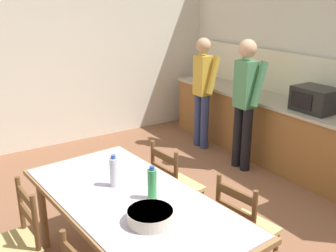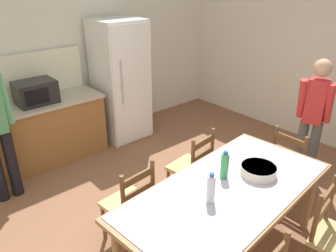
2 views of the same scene
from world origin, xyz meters
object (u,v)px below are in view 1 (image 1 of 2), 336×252
(bottle_off_centre, at_px, (152,184))
(chair_side_far_right, at_px, (244,229))
(dining_table, at_px, (132,207))
(bottle_near_centre, at_px, (114,172))
(chair_side_near_left, at_px, (14,245))
(person_at_sink, at_px, (203,88))
(serving_bowl, at_px, (150,215))
(person_at_counter, at_px, (245,99))
(microwave, at_px, (315,99))
(chair_side_far_left, at_px, (175,187))

(bottle_off_centre, relative_size, chair_side_far_right, 0.30)
(dining_table, relative_size, bottle_near_centre, 7.83)
(chair_side_far_right, xyz_separation_m, chair_side_near_left, (-0.79, -1.64, 0.00))
(bottle_off_centre, xyz_separation_m, person_at_sink, (-2.22, 2.19, 0.02))
(dining_table, height_order, bottle_off_centre, bottle_off_centre)
(serving_bowl, distance_m, chair_side_far_right, 0.95)
(bottle_near_centre, xyz_separation_m, chair_side_far_right, (0.65, 0.84, -0.47))
(chair_side_near_left, xyz_separation_m, person_at_sink, (-1.74, 3.14, 0.49))
(serving_bowl, xyz_separation_m, person_at_counter, (-1.57, 2.34, 0.14))
(dining_table, bearing_deg, person_at_sink, 132.61)
(microwave, bearing_deg, chair_side_far_left, -89.38)
(dining_table, height_order, person_at_sink, person_at_sink)
(dining_table, bearing_deg, bottle_off_centre, 54.90)
(chair_side_far_left, bearing_deg, dining_table, 119.38)
(bottle_off_centre, bearing_deg, person_at_sink, 135.47)
(microwave, height_order, chair_side_far_left, microwave)
(dining_table, bearing_deg, chair_side_near_left, -115.72)
(microwave, height_order, chair_side_near_left, microwave)
(serving_bowl, distance_m, chair_side_near_left, 1.15)
(dining_table, bearing_deg, microwave, 100.91)
(dining_table, xyz_separation_m, serving_bowl, (0.36, -0.04, 0.13))
(bottle_off_centre, bearing_deg, person_at_counter, 121.03)
(dining_table, xyz_separation_m, chair_side_near_left, (-0.39, -0.82, -0.27))
(chair_side_far_left, xyz_separation_m, chair_side_near_left, (0.13, -1.56, 0.00))
(bottle_near_centre, height_order, chair_side_far_right, bottle_near_centre)
(chair_side_far_right, distance_m, chair_side_far_left, 0.92)
(dining_table, height_order, chair_side_near_left, chair_side_near_left)
(dining_table, bearing_deg, chair_side_far_left, 124.96)
(dining_table, height_order, serving_bowl, serving_bowl)
(bottle_off_centre, relative_size, person_at_counter, 0.16)
(chair_side_near_left, xyz_separation_m, person_at_counter, (-0.82, 3.12, 0.53))
(bottle_off_centre, xyz_separation_m, person_at_counter, (-1.30, 2.17, 0.06))
(chair_side_far_right, bearing_deg, serving_bowl, 79.92)
(person_at_sink, bearing_deg, microwave, -72.58)
(bottle_off_centre, bearing_deg, chair_side_far_right, 66.08)
(chair_side_near_left, bearing_deg, person_at_sink, 115.63)
(dining_table, distance_m, bottle_near_centre, 0.32)
(microwave, relative_size, dining_table, 0.24)
(dining_table, relative_size, chair_side_far_right, 2.32)
(person_at_counter, bearing_deg, dining_table, -152.19)
(bottle_near_centre, relative_size, serving_bowl, 0.84)
(bottle_off_centre, relative_size, chair_side_near_left, 0.30)
(chair_side_far_right, xyz_separation_m, person_at_sink, (-2.53, 1.50, 0.49))
(microwave, xyz_separation_m, bottle_near_centre, (0.29, -2.84, -0.13))
(bottle_near_centre, bearing_deg, person_at_sink, 128.76)
(microwave, relative_size, person_at_sink, 0.30)
(microwave, relative_size, person_at_counter, 0.29)
(chair_side_near_left, height_order, person_at_counter, person_at_counter)
(person_at_sink, bearing_deg, chair_side_far_left, -134.32)
(microwave, height_order, bottle_off_centre, microwave)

